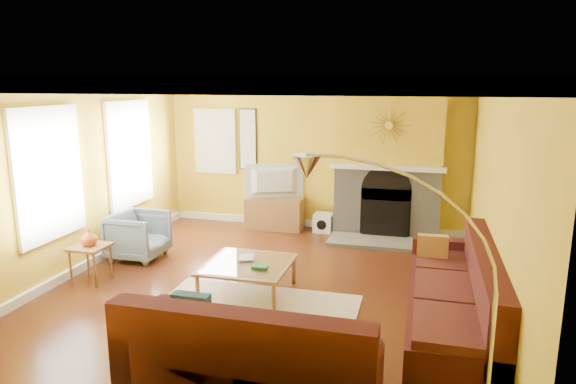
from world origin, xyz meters
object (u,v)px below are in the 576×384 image
(sectional_sofa, at_px, (338,291))
(side_table, at_px, (91,263))
(armchair, at_px, (138,235))
(arc_lamp, at_px, (403,315))
(media_console, at_px, (275,213))
(coffee_table, at_px, (248,278))

(sectional_sofa, height_order, side_table, sectional_sofa)
(sectional_sofa, xyz_separation_m, armchair, (-3.34, 1.52, -0.09))
(armchair, bearing_deg, side_table, 173.32)
(armchair, relative_size, side_table, 1.55)
(arc_lamp, bearing_deg, media_console, 114.93)
(armchair, bearing_deg, sectional_sofa, -114.47)
(armchair, bearing_deg, media_console, -36.64)
(coffee_table, distance_m, arc_lamp, 3.26)
(coffee_table, bearing_deg, media_console, 99.77)
(side_table, bearing_deg, coffee_table, 3.87)
(side_table, bearing_deg, arc_lamp, -28.57)
(sectional_sofa, relative_size, side_table, 7.04)
(coffee_table, height_order, armchair, armchair)
(coffee_table, relative_size, media_console, 1.03)
(coffee_table, xyz_separation_m, side_table, (-2.19, -0.15, 0.04))
(coffee_table, height_order, arc_lamp, arc_lamp)
(coffee_table, bearing_deg, armchair, 157.45)
(side_table, distance_m, arc_lamp, 4.83)
(armchair, distance_m, arc_lamp, 5.28)
(coffee_table, xyz_separation_m, media_console, (-0.51, 2.96, 0.08))
(coffee_table, bearing_deg, sectional_sofa, -27.49)
(media_console, height_order, arc_lamp, arc_lamp)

